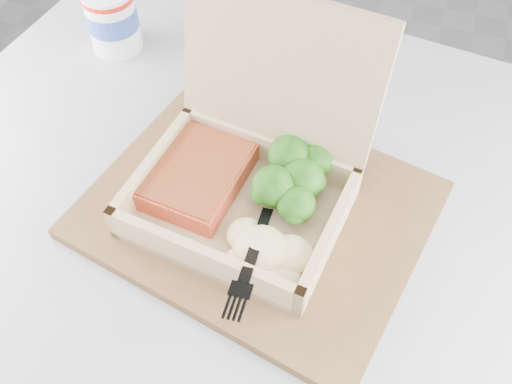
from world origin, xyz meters
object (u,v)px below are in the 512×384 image
(serving_tray, at_px, (258,210))
(takeout_container, at_px, (252,163))
(cafe_table, at_px, (229,316))
(paper_cup, at_px, (112,18))

(serving_tray, bearing_deg, takeout_container, 125.69)
(cafe_table, bearing_deg, paper_cup, 133.80)
(takeout_container, bearing_deg, serving_tray, -46.52)
(cafe_table, bearing_deg, serving_tray, 58.95)
(takeout_container, height_order, paper_cup, takeout_container)
(takeout_container, bearing_deg, cafe_table, -95.80)
(serving_tray, distance_m, takeout_container, 0.06)
(cafe_table, height_order, serving_tray, serving_tray)
(serving_tray, xyz_separation_m, takeout_container, (-0.01, 0.02, 0.06))
(cafe_table, relative_size, takeout_container, 3.98)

